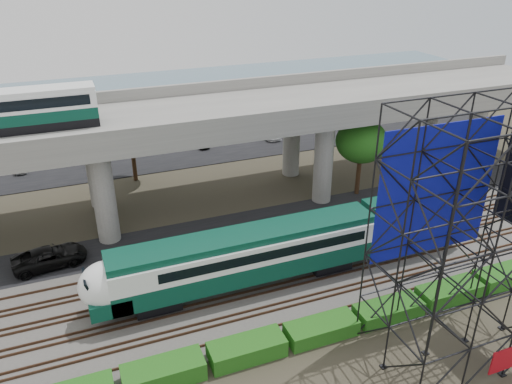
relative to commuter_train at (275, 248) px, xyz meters
name	(u,v)px	position (x,y,z in m)	size (l,w,h in m)	color
ground	(279,299)	(-0.52, -2.00, -2.88)	(140.00, 140.00, 0.00)	#474233
ballast_bed	(268,282)	(-0.52, 0.00, -2.78)	(90.00, 12.00, 0.20)	slate
service_road	(230,229)	(-0.52, 8.50, -2.84)	(90.00, 5.00, 0.08)	black
parking_lot	(171,142)	(-0.52, 32.00, -2.84)	(90.00, 18.00, 0.08)	black
harbor_water	(141,99)	(-0.52, 54.00, -2.87)	(140.00, 40.00, 0.03)	slate
rail_tracks	(268,280)	(-0.52, 0.00, -2.60)	(90.00, 9.52, 0.16)	#472D1E
commuter_train	(275,248)	(0.00, 0.00, 0.00)	(29.30, 3.06, 4.30)	black
overpass	(196,122)	(-1.64, 14.00, 5.33)	(80.00, 12.00, 12.40)	#9E9B93
scaffold_tower	(468,243)	(7.12, -9.98, 4.59)	(9.36, 6.36, 15.00)	black
hedge_strip	(322,329)	(0.48, -6.30, -2.32)	(34.60, 1.80, 1.20)	#134F12
trees	(159,155)	(-5.19, 14.17, 2.69)	(40.94, 16.94, 7.69)	#382314
suv	(50,257)	(-15.22, 8.17, -2.04)	(2.52, 5.47, 1.52)	black
parked_cars	(181,137)	(0.76, 31.68, -2.20)	(36.38, 9.56, 1.31)	silver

